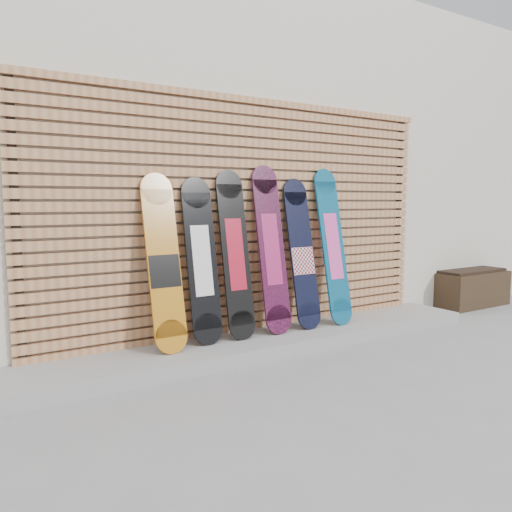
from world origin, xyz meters
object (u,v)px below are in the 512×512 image
object	(u,v)px
planter_box	(471,288)
snowboard_3	(271,249)
snowboard_1	(202,261)
snowboard_2	(235,254)
snowboard_0	(164,264)
snowboard_5	(333,246)
snowboard_4	(302,254)

from	to	relation	value
planter_box	snowboard_3	world-z (taller)	snowboard_3
snowboard_1	snowboard_2	size ratio (longest dim) A/B	0.95
snowboard_0	snowboard_1	distance (m)	0.36
snowboard_2	snowboard_1	bearing A→B (deg)	178.32
snowboard_3	snowboard_5	world-z (taller)	snowboard_3
snowboard_2	snowboard_4	distance (m)	0.74
planter_box	snowboard_3	distance (m)	3.21
planter_box	snowboard_2	world-z (taller)	snowboard_2
planter_box	snowboard_2	distance (m)	3.58
planter_box	snowboard_5	bearing A→B (deg)	-178.26
snowboard_3	snowboard_1	bearing A→B (deg)	178.43
snowboard_1	snowboard_4	size ratio (longest dim) A/B	0.99
snowboard_1	snowboard_3	bearing A→B (deg)	-1.57
planter_box	snowboard_2	size ratio (longest dim) A/B	0.70
snowboard_0	snowboard_4	xyz separation A→B (m)	(1.42, 0.01, -0.01)
snowboard_3	snowboard_4	xyz separation A→B (m)	(0.35, -0.01, -0.07)
snowboard_0	snowboard_2	xyz separation A→B (m)	(0.69, 0.02, 0.03)
snowboard_1	snowboard_5	size ratio (longest dim) A/B	0.92
planter_box	snowboard_2	bearing A→B (deg)	-179.31
snowboard_3	snowboard_4	world-z (taller)	snowboard_3
planter_box	snowboard_2	xyz separation A→B (m)	(-3.52, -0.04, 0.64)
snowboard_0	snowboard_1	world-z (taller)	snowboard_0
snowboard_0	snowboard_5	xyz separation A→B (m)	(1.80, -0.01, 0.06)
snowboard_3	snowboard_5	xyz separation A→B (m)	(0.73, -0.02, -0.00)
snowboard_4	snowboard_0	bearing A→B (deg)	-179.67
snowboard_1	snowboard_2	xyz separation A→B (m)	(0.33, -0.01, 0.04)
snowboard_3	snowboard_4	bearing A→B (deg)	-1.09
snowboard_1	snowboard_2	world-z (taller)	snowboard_2
snowboard_1	snowboard_3	distance (m)	0.71
snowboard_1	snowboard_5	world-z (taller)	snowboard_5
snowboard_0	snowboard_2	world-z (taller)	snowboard_2
planter_box	snowboard_4	distance (m)	2.85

